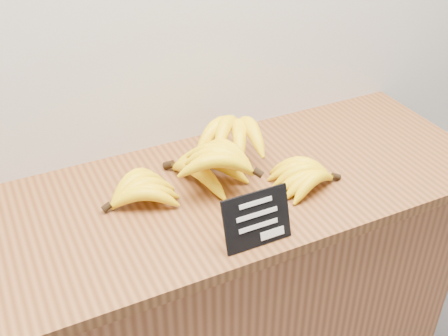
# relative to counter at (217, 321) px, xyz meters

# --- Properties ---
(counter) EXTENTS (1.26, 0.50, 0.90)m
(counter) POSITION_rel_counter_xyz_m (0.00, 0.00, 0.00)
(counter) COLOR #A15C33
(counter) RESTS_ON ground
(counter_top) EXTENTS (1.42, 0.54, 0.03)m
(counter_top) POSITION_rel_counter_xyz_m (0.00, 0.00, 0.47)
(counter_top) COLOR brown
(counter_top) RESTS_ON counter
(chalkboard_sign) EXTENTS (0.15, 0.04, 0.12)m
(chalkboard_sign) POSITION_rel_counter_xyz_m (-0.00, -0.21, 0.54)
(chalkboard_sign) COLOR black
(chalkboard_sign) RESTS_ON counter_top
(banana_pile) EXTENTS (0.56, 0.38, 0.12)m
(banana_pile) POSITION_rel_counter_xyz_m (0.03, 0.02, 0.54)
(banana_pile) COLOR yellow
(banana_pile) RESTS_ON counter_top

